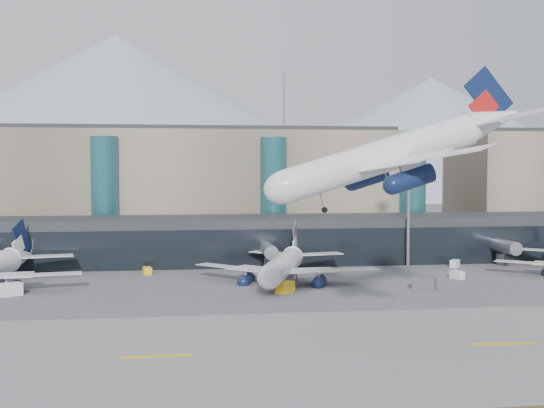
{
  "coord_description": "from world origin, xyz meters",
  "views": [
    {
      "loc": [
        -17.13,
        -89.29,
        20.52
      ],
      "look_at": [
        -0.98,
        32.0,
        14.11
      ],
      "focal_mm": 45.0,
      "sensor_mm": 36.0,
      "label": 1
    }
  ],
  "objects_px": {
    "jet_parked_mid": "(285,258)",
    "veh_a": "(10,289)",
    "veh_c": "(425,283)",
    "veh_g": "(457,275)",
    "lightmast_mid": "(409,198)",
    "veh_b": "(147,271)",
    "veh_h": "(285,287)",
    "hero_jet": "(405,144)",
    "veh_d": "(455,264)"
  },
  "relations": [
    {
      "from": "jet_parked_mid",
      "to": "veh_a",
      "type": "height_order",
      "value": "jet_parked_mid"
    },
    {
      "from": "veh_c",
      "to": "veh_g",
      "type": "bearing_deg",
      "value": 80.04
    },
    {
      "from": "lightmast_mid",
      "to": "veh_g",
      "type": "bearing_deg",
      "value": -77.98
    },
    {
      "from": "veh_b",
      "to": "veh_g",
      "type": "height_order",
      "value": "veh_g"
    },
    {
      "from": "veh_c",
      "to": "veh_h",
      "type": "xyz_separation_m",
      "value": [
        -23.91,
        -0.0,
        -0.13
      ]
    },
    {
      "from": "veh_g",
      "to": "veh_h",
      "type": "bearing_deg",
      "value": -98.6
    },
    {
      "from": "hero_jet",
      "to": "veh_d",
      "type": "relative_size",
      "value": 12.93
    },
    {
      "from": "veh_c",
      "to": "veh_h",
      "type": "relative_size",
      "value": 1.14
    },
    {
      "from": "veh_h",
      "to": "veh_g",
      "type": "bearing_deg",
      "value": -30.37
    },
    {
      "from": "jet_parked_mid",
      "to": "veh_h",
      "type": "bearing_deg",
      "value": -170.83
    },
    {
      "from": "lightmast_mid",
      "to": "jet_parked_mid",
      "type": "height_order",
      "value": "lightmast_mid"
    },
    {
      "from": "veh_d",
      "to": "jet_parked_mid",
      "type": "bearing_deg",
      "value": 146.22
    },
    {
      "from": "hero_jet",
      "to": "veh_d",
      "type": "height_order",
      "value": "hero_jet"
    },
    {
      "from": "veh_a",
      "to": "veh_g",
      "type": "relative_size",
      "value": 1.45
    },
    {
      "from": "veh_d",
      "to": "veh_g",
      "type": "xyz_separation_m",
      "value": [
        -5.43,
        -14.08,
        -0.03
      ]
    },
    {
      "from": "hero_jet",
      "to": "veh_b",
      "type": "height_order",
      "value": "hero_jet"
    },
    {
      "from": "veh_a",
      "to": "veh_d",
      "type": "height_order",
      "value": "veh_a"
    },
    {
      "from": "veh_g",
      "to": "lightmast_mid",
      "type": "bearing_deg",
      "value": 166.89
    },
    {
      "from": "lightmast_mid",
      "to": "hero_jet",
      "type": "relative_size",
      "value": 0.74
    },
    {
      "from": "veh_g",
      "to": "veh_c",
      "type": "bearing_deg",
      "value": -69.99
    },
    {
      "from": "hero_jet",
      "to": "veh_g",
      "type": "height_order",
      "value": "hero_jet"
    },
    {
      "from": "jet_parked_mid",
      "to": "lightmast_mid",
      "type": "bearing_deg",
      "value": -43.13
    },
    {
      "from": "veh_d",
      "to": "veh_h",
      "type": "distance_m",
      "value": 46.18
    },
    {
      "from": "hero_jet",
      "to": "veh_a",
      "type": "xyz_separation_m",
      "value": [
        -53.93,
        35.02,
        -22.44
      ]
    },
    {
      "from": "veh_h",
      "to": "lightmast_mid",
      "type": "bearing_deg",
      "value": -4.94
    },
    {
      "from": "veh_a",
      "to": "veh_b",
      "type": "distance_m",
      "value": 28.6
    },
    {
      "from": "lightmast_mid",
      "to": "veh_a",
      "type": "height_order",
      "value": "lightmast_mid"
    },
    {
      "from": "lightmast_mid",
      "to": "veh_b",
      "type": "relative_size",
      "value": 10.39
    },
    {
      "from": "hero_jet",
      "to": "lightmast_mid",
      "type": "bearing_deg",
      "value": 65.02
    },
    {
      "from": "lightmast_mid",
      "to": "veh_h",
      "type": "xyz_separation_m",
      "value": [
        -30.28,
        -27.22,
        -13.51
      ]
    },
    {
      "from": "lightmast_mid",
      "to": "veh_c",
      "type": "distance_m",
      "value": 30.98
    },
    {
      "from": "hero_jet",
      "to": "jet_parked_mid",
      "type": "bearing_deg",
      "value": 94.53
    },
    {
      "from": "jet_parked_mid",
      "to": "veh_c",
      "type": "relative_size",
      "value": 9.39
    },
    {
      "from": "hero_jet",
      "to": "veh_a",
      "type": "bearing_deg",
      "value": 141.43
    },
    {
      "from": "veh_d",
      "to": "veh_g",
      "type": "bearing_deg",
      "value": -163.37
    },
    {
      "from": "veh_a",
      "to": "veh_h",
      "type": "relative_size",
      "value": 1.11
    },
    {
      "from": "veh_b",
      "to": "veh_c",
      "type": "height_order",
      "value": "veh_c"
    },
    {
      "from": "jet_parked_mid",
      "to": "veh_d",
      "type": "bearing_deg",
      "value": -53.41
    },
    {
      "from": "veh_a",
      "to": "veh_g",
      "type": "distance_m",
      "value": 78.63
    },
    {
      "from": "hero_jet",
      "to": "veh_c",
      "type": "xyz_separation_m",
      "value": [
        14.39,
        31.7,
        -22.42
      ]
    },
    {
      "from": "hero_jet",
      "to": "veh_h",
      "type": "bearing_deg",
      "value": 101.16
    },
    {
      "from": "jet_parked_mid",
      "to": "veh_d",
      "type": "xyz_separation_m",
      "value": [
        37.54,
        12.57,
        -3.54
      ]
    },
    {
      "from": "hero_jet",
      "to": "veh_c",
      "type": "bearing_deg",
      "value": 60.01
    },
    {
      "from": "veh_c",
      "to": "veh_h",
      "type": "distance_m",
      "value": 23.91
    },
    {
      "from": "veh_a",
      "to": "veh_c",
      "type": "bearing_deg",
      "value": -35.66
    },
    {
      "from": "jet_parked_mid",
      "to": "veh_g",
      "type": "bearing_deg",
      "value": -74.61
    },
    {
      "from": "veh_d",
      "to": "veh_a",
      "type": "bearing_deg",
      "value": 141.67
    },
    {
      "from": "jet_parked_mid",
      "to": "veh_b",
      "type": "bearing_deg",
      "value": 84.08
    },
    {
      "from": "jet_parked_mid",
      "to": "veh_b",
      "type": "xyz_separation_m",
      "value": [
        -25.35,
        11.29,
        -3.59
      ]
    },
    {
      "from": "jet_parked_mid",
      "to": "veh_a",
      "type": "distance_m",
      "value": 47.07
    }
  ]
}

